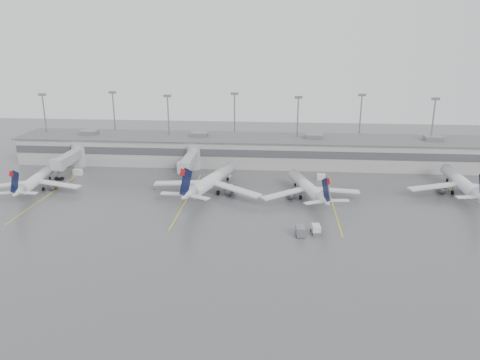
# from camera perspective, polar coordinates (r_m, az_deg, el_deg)

# --- Properties ---
(ground) EXTENTS (260.00, 260.00, 0.00)m
(ground) POSITION_cam_1_polar(r_m,az_deg,el_deg) (90.67, 1.62, -7.61)
(ground) COLOR #535355
(ground) RESTS_ON ground
(terminal) EXTENTS (152.00, 17.00, 9.45)m
(terminal) POSITION_cam_1_polar(r_m,az_deg,el_deg) (144.24, 2.95, 3.64)
(terminal) COLOR #9B9B96
(terminal) RESTS_ON ground
(light_masts) EXTENTS (142.40, 8.00, 20.60)m
(light_masts) POSITION_cam_1_polar(r_m,az_deg,el_deg) (148.26, 3.08, 7.12)
(light_masts) COLOR gray
(light_masts) RESTS_ON ground
(jet_bridge_left) EXTENTS (4.00, 17.20, 7.00)m
(jet_bridge_left) POSITION_cam_1_polar(r_m,az_deg,el_deg) (145.29, -19.70, 2.62)
(jet_bridge_left) COLOR #9C9EA1
(jet_bridge_left) RESTS_ON ground
(jet_bridge_right) EXTENTS (4.00, 17.20, 7.00)m
(jet_bridge_right) POSITION_cam_1_polar(r_m,az_deg,el_deg) (134.69, -5.99, 2.45)
(jet_bridge_right) COLOR #9C9EA1
(jet_bridge_right) RESTS_ON ground
(stand_markings) EXTENTS (105.25, 40.00, 0.01)m
(stand_markings) POSITION_cam_1_polar(r_m,az_deg,el_deg) (112.87, 2.31, -2.48)
(stand_markings) COLOR yellow
(stand_markings) RESTS_ON ground
(jet_far_left) EXTENTS (24.31, 27.39, 8.87)m
(jet_far_left) POSITION_cam_1_polar(r_m,az_deg,el_deg) (130.00, -23.68, -0.01)
(jet_far_left) COLOR silver
(jet_far_left) RESTS_ON ground
(jet_mid_left) EXTENTS (27.73, 31.53, 10.47)m
(jet_mid_left) POSITION_cam_1_polar(r_m,az_deg,el_deg) (116.99, -3.60, -0.10)
(jet_mid_left) COLOR silver
(jet_mid_left) RESTS_ON ground
(jet_mid_right) EXTENTS (23.90, 27.19, 9.04)m
(jet_mid_right) POSITION_cam_1_polar(r_m,az_deg,el_deg) (114.55, 8.28, -0.87)
(jet_mid_right) COLOR silver
(jet_mid_right) RESTS_ON ground
(jet_far_right) EXTENTS (27.22, 30.52, 9.87)m
(jet_far_right) POSITION_cam_1_polar(r_m,az_deg,el_deg) (128.49, 25.43, -0.28)
(jet_far_right) COLOR silver
(jet_far_right) RESTS_ON ground
(baggage_tug) EXTENTS (2.12, 3.04, 1.85)m
(baggage_tug) POSITION_cam_1_polar(r_m,az_deg,el_deg) (95.33, 9.25, -6.08)
(baggage_tug) COLOR white
(baggage_tug) RESTS_ON ground
(baggage_cart) EXTENTS (1.98, 3.13, 1.91)m
(baggage_cart) POSITION_cam_1_polar(r_m,az_deg,el_deg) (93.90, 7.35, -6.18)
(baggage_cart) COLOR slate
(baggage_cart) RESTS_ON ground
(gse_uld_a) EXTENTS (2.59, 1.94, 1.67)m
(gse_uld_a) POSITION_cam_1_polar(r_m,az_deg,el_deg) (140.53, -19.16, 0.91)
(gse_uld_a) COLOR white
(gse_uld_a) RESTS_ON ground
(gse_uld_b) EXTENTS (2.79, 2.17, 1.76)m
(gse_uld_b) POSITION_cam_1_polar(r_m,az_deg,el_deg) (131.27, -1.71, 0.79)
(gse_uld_b) COLOR white
(gse_uld_b) RESTS_ON ground
(gse_uld_c) EXTENTS (2.35, 1.64, 1.60)m
(gse_uld_c) POSITION_cam_1_polar(r_m,az_deg,el_deg) (130.38, 9.86, 0.38)
(gse_uld_c) COLOR white
(gse_uld_c) RESTS_ON ground
(gse_loader) EXTENTS (2.67, 3.49, 1.93)m
(gse_loader) POSITION_cam_1_polar(r_m,az_deg,el_deg) (137.29, -7.49, 1.43)
(gse_loader) COLOR slate
(gse_loader) RESTS_ON ground
(cone_a) EXTENTS (0.48, 0.48, 0.76)m
(cone_a) POSITION_cam_1_polar(r_m,az_deg,el_deg) (139.77, -19.80, 0.57)
(cone_a) COLOR orange
(cone_a) RESTS_ON ground
(cone_b) EXTENTS (0.47, 0.47, 0.74)m
(cone_b) POSITION_cam_1_polar(r_m,az_deg,el_deg) (122.38, -10.46, -0.99)
(cone_b) COLOR orange
(cone_b) RESTS_ON ground
(cone_c) EXTENTS (0.40, 0.40, 0.63)m
(cone_c) POSITION_cam_1_polar(r_m,az_deg,el_deg) (125.13, 10.88, -0.63)
(cone_c) COLOR orange
(cone_c) RESTS_ON ground
(cone_d) EXTENTS (0.49, 0.49, 0.78)m
(cone_d) POSITION_cam_1_polar(r_m,az_deg,el_deg) (130.22, 24.09, -1.12)
(cone_d) COLOR orange
(cone_d) RESTS_ON ground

